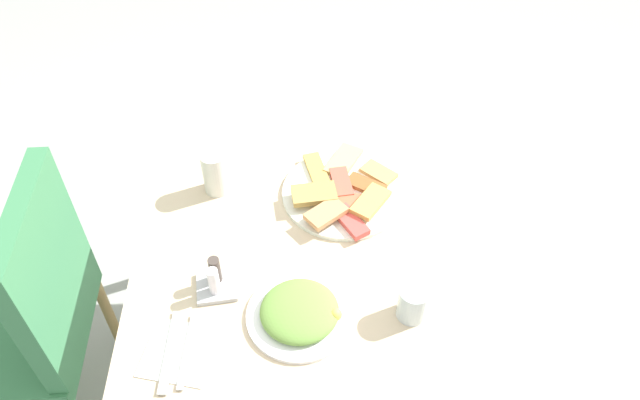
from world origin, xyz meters
TOP-DOWN VIEW (x-y plane):
  - ground_plane at (0.00, 0.00)m, footprint 6.00×6.00m
  - dining_table at (0.00, 0.00)m, footprint 1.01×0.83m
  - dining_chair at (-0.13, 0.74)m, footprint 0.43×0.44m
  - pide_platter at (0.07, -0.10)m, footprint 0.35×0.32m
  - salad_plate_greens at (-0.30, 0.02)m, footprint 0.24×0.24m
  - soda_can at (0.11, 0.23)m, footprint 0.07×0.07m
  - drinking_glass at (-0.30, -0.23)m, footprint 0.07×0.07m
  - paper_napkin at (-0.38, 0.27)m, footprint 0.17×0.17m
  - fork at (-0.38, 0.26)m, footprint 0.18×0.03m
  - spoon at (-0.38, 0.29)m, footprint 0.20×0.03m
  - condiment_caddy at (-0.21, 0.21)m, footprint 0.10×0.10m

SIDE VIEW (x-z plane):
  - ground_plane at x=0.00m, z-range 0.00..0.00m
  - dining_chair at x=-0.13m, z-range 0.05..0.94m
  - dining_table at x=0.00m, z-range 0.27..0.97m
  - paper_napkin at x=-0.38m, z-range 0.70..0.71m
  - fork at x=-0.38m, z-range 0.71..0.71m
  - spoon at x=-0.38m, z-range 0.71..0.71m
  - pide_platter at x=0.07m, z-range 0.69..0.74m
  - salad_plate_greens at x=-0.30m, z-range 0.70..0.74m
  - condiment_caddy at x=-0.21m, z-range 0.69..0.77m
  - drinking_glass at x=-0.30m, z-range 0.70..0.79m
  - soda_can at x=0.11m, z-range 0.70..0.82m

